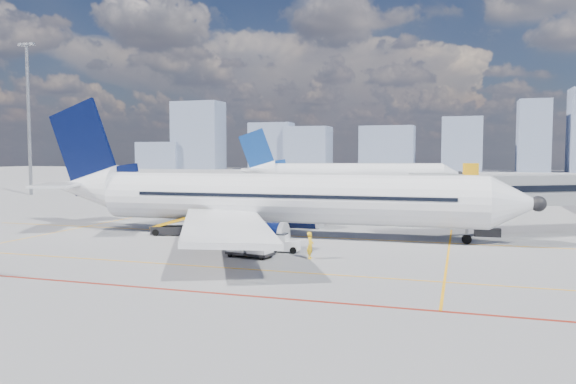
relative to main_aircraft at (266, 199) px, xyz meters
name	(u,v)px	position (x,y,z in m)	size (l,w,h in m)	color
ground	(248,251)	(1.27, -7.52, -3.22)	(420.00, 420.00, 0.00)	#949497
apron_markings	(218,260)	(0.70, -11.43, -3.21)	(90.00, 35.12, 0.01)	#FFA80D
jet_bridge	(564,191)	(24.78, 9.39, 0.53)	(23.55, 15.78, 6.30)	gray
floodlight_mast_nw	(29,114)	(-53.73, 32.47, 10.37)	(3.20, 0.61, 25.45)	gray
distant_skyline	(376,142)	(-17.37, 182.48, 8.22)	(247.14, 15.76, 30.59)	gray
main_aircraft	(266,199)	(0.00, 0.00, 0.00)	(43.85, 38.20, 12.78)	white
second_aircraft	(348,174)	(-3.59, 55.32, 0.01)	(39.88, 34.13, 11.87)	white
baggage_tug	(284,243)	(3.97, -7.16, -2.57)	(1.94, 1.17, 1.34)	white
cargo_dolly	(250,243)	(2.34, -9.79, -2.25)	(3.40, 1.96, 1.75)	black
belt_loader	(177,228)	(-7.51, -1.89, -2.60)	(5.90, 2.56, 2.37)	black
ramp_worker	(310,245)	(6.40, -9.03, -2.30)	(0.67, 0.44, 1.82)	yellow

